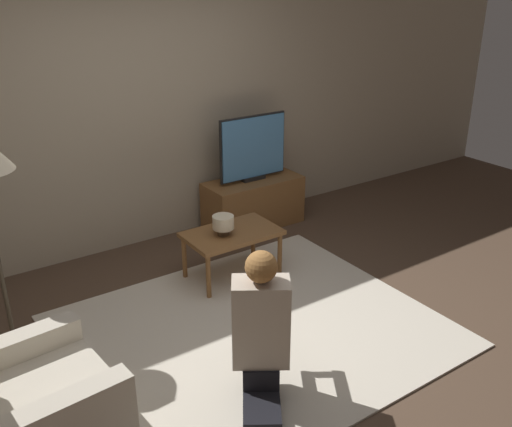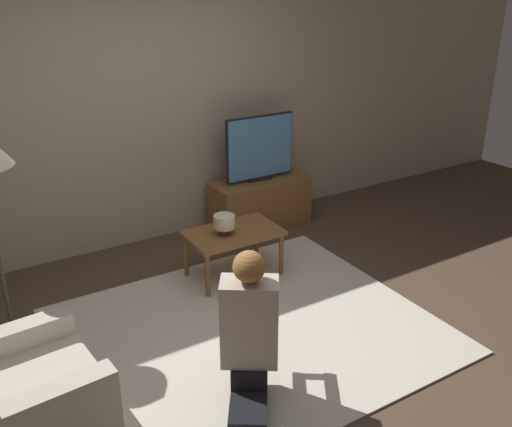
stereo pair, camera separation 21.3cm
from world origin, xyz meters
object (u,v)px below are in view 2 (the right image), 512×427
object	(u,v)px
armchair	(6,405)
person_kneeling	(249,329)
coffee_table	(233,237)
table_lamp	(224,223)
tv	(260,148)

from	to	relation	value
armchair	person_kneeling	distance (m)	1.39
coffee_table	armchair	bearing A→B (deg)	-152.59
coffee_table	table_lamp	xyz separation A→B (m)	(-0.09, -0.01, 0.15)
coffee_table	armchair	xyz separation A→B (m)	(-2.01, -1.04, -0.10)
coffee_table	table_lamp	world-z (taller)	table_lamp
person_kneeling	coffee_table	bearing A→B (deg)	-82.63
coffee_table	tv	bearing A→B (deg)	46.61
tv	armchair	xyz separation A→B (m)	(-2.78, -1.86, -0.56)
coffee_table	armchair	distance (m)	2.26
tv	table_lamp	xyz separation A→B (m)	(-0.86, -0.83, -0.31)
tv	coffee_table	distance (m)	1.21
coffee_table	armchair	world-z (taller)	armchair
armchair	table_lamp	distance (m)	2.19
person_kneeling	armchair	bearing A→B (deg)	18.16
tv	person_kneeling	distance (m)	2.67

